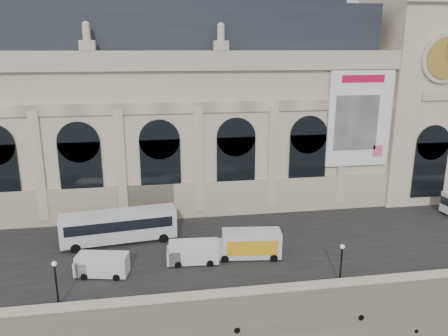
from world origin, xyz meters
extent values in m
cube|color=gray|center=(0.00, 35.00, 3.00)|extent=(160.00, 70.00, 6.00)
cube|color=#2D2D2D|center=(0.00, 14.00, 6.03)|extent=(160.00, 24.00, 0.06)
cube|color=gray|center=(0.00, 0.60, 6.55)|extent=(160.00, 1.20, 1.10)
cube|color=beige|center=(0.00, 0.60, 7.15)|extent=(160.00, 1.40, 0.12)
cube|color=beige|center=(-6.00, 31.00, 17.00)|extent=(68.00, 18.00, 22.00)
cube|color=beige|center=(-6.00, 21.85, 8.50)|extent=(68.60, 0.40, 5.00)
cube|color=beige|center=(-6.00, 21.70, 26.80)|extent=(69.00, 0.80, 2.40)
cube|color=beige|center=(-6.00, 21.85, 21.00)|extent=(68.00, 0.30, 1.40)
cube|color=#23262E|center=(-6.00, 31.00, 31.00)|extent=(64.00, 15.00, 6.00)
cube|color=#23262E|center=(-6.00, 31.00, 34.50)|extent=(56.00, 10.00, 1.20)
cube|color=beige|center=(-19.00, 21.75, 14.00)|extent=(1.20, 0.50, 14.00)
cube|color=black|center=(-14.00, 21.82, 12.50)|extent=(5.20, 0.25, 9.00)
cylinder|color=black|center=(-14.00, 21.82, 17.00)|extent=(5.20, 0.25, 5.20)
cube|color=beige|center=(-9.00, 21.75, 14.00)|extent=(1.20, 0.50, 14.00)
cube|color=black|center=(-4.00, 21.82, 12.50)|extent=(5.20, 0.25, 9.00)
cylinder|color=black|center=(-4.00, 21.82, 17.00)|extent=(5.20, 0.25, 5.20)
cube|color=beige|center=(1.00, 21.75, 14.00)|extent=(1.20, 0.50, 14.00)
cube|color=black|center=(6.00, 21.82, 12.50)|extent=(5.20, 0.25, 9.00)
cylinder|color=black|center=(6.00, 21.82, 17.00)|extent=(5.20, 0.25, 5.20)
cube|color=beige|center=(11.00, 21.75, 14.00)|extent=(1.20, 0.50, 14.00)
cube|color=black|center=(16.00, 21.82, 12.50)|extent=(5.20, 0.25, 9.00)
cylinder|color=black|center=(16.00, 21.82, 17.00)|extent=(5.20, 0.25, 5.20)
cube|color=beige|center=(21.00, 21.75, 14.00)|extent=(1.20, 0.50, 14.00)
cube|color=white|center=(23.00, 21.55, 19.00)|extent=(9.00, 0.35, 13.00)
cube|color=red|center=(23.00, 21.35, 24.40)|extent=(6.00, 0.06, 1.00)
cube|color=gray|center=(22.50, 21.35, 18.50)|extent=(6.20, 0.06, 7.50)
cube|color=#EC538D|center=(26.00, 21.35, 14.50)|extent=(1.40, 0.06, 1.60)
cube|color=beige|center=(34.00, 28.00, 21.00)|extent=(12.00, 14.00, 30.00)
cylinder|color=beige|center=(34.00, 20.75, 27.00)|extent=(6.60, 0.50, 6.60)
cylinder|color=black|center=(34.00, 20.45, 27.00)|extent=(5.40, 0.15, 5.40)
cylinder|color=gold|center=(34.00, 20.38, 27.00)|extent=(5.50, 0.06, 5.50)
cube|color=gold|center=(34.00, 20.30, 27.90)|extent=(0.14, 0.05, 2.00)
cube|color=black|center=(34.00, 20.85, 11.50)|extent=(5.00, 0.25, 8.00)
cube|color=silver|center=(-9.16, 15.32, 8.20)|extent=(13.46, 4.34, 3.42)
cube|color=black|center=(-15.75, 14.51, 8.53)|extent=(0.39, 2.53, 1.32)
cube|color=black|center=(-8.99, 13.91, 8.64)|extent=(12.04, 1.56, 1.21)
cube|color=black|center=(-9.34, 16.72, 8.64)|extent=(12.04, 1.56, 1.21)
cylinder|color=black|center=(-13.92, 13.35, 6.55)|extent=(1.13, 0.46, 1.10)
cylinder|color=black|center=(-14.25, 16.08, 6.55)|extent=(1.13, 0.46, 1.10)
cylinder|color=black|center=(-4.07, 14.55, 6.55)|extent=(1.13, 0.46, 1.10)
cylinder|color=black|center=(-4.41, 17.29, 6.55)|extent=(1.13, 0.46, 1.10)
cube|color=black|center=(34.28, 16.85, 8.11)|extent=(0.29, 2.10, 1.10)
cylinder|color=black|center=(35.55, 18.13, 6.46)|extent=(0.94, 0.36, 0.92)
cube|color=silver|center=(-10.34, 7.67, 7.27)|extent=(5.36, 2.98, 2.16)
cube|color=silver|center=(-12.32, 8.09, 6.94)|extent=(1.80, 2.22, 1.50)
cube|color=black|center=(-12.84, 8.21, 7.45)|extent=(0.41, 1.66, 0.75)
cylinder|color=black|center=(-12.13, 7.05, 6.36)|extent=(0.75, 0.38, 0.71)
cylinder|color=black|center=(-11.72, 8.97, 6.36)|extent=(0.75, 0.38, 0.71)
cylinder|color=black|center=(-8.97, 6.37, 6.36)|extent=(0.75, 0.38, 0.71)
cylinder|color=black|center=(-8.55, 8.29, 6.36)|extent=(0.75, 0.38, 0.71)
cube|color=silver|center=(-1.01, 8.90, 7.32)|extent=(5.39, 2.39, 2.24)
cube|color=silver|center=(-3.11, 9.04, 6.97)|extent=(1.61, 2.14, 1.56)
cube|color=black|center=(-3.66, 9.08, 7.51)|extent=(0.18, 1.75, 0.78)
cylinder|color=black|center=(-2.76, 7.99, 6.37)|extent=(0.76, 0.29, 0.74)
cylinder|color=black|center=(-2.63, 10.03, 6.37)|extent=(0.76, 0.29, 0.74)
cylinder|color=black|center=(0.60, 7.77, 6.37)|extent=(0.76, 0.29, 0.74)
cylinder|color=black|center=(0.73, 9.81, 6.37)|extent=(0.76, 0.29, 0.74)
cube|color=silver|center=(5.37, 9.26, 7.64)|extent=(6.61, 3.19, 2.86)
cube|color=gold|center=(5.22, 8.02, 7.64)|extent=(5.48, 0.72, 1.70)
cube|color=red|center=(5.22, 8.02, 7.64)|extent=(3.16, 0.42, 0.64)
cube|color=silver|center=(1.79, 9.69, 7.01)|extent=(1.96, 2.52, 1.59)
cylinder|color=black|center=(2.27, 8.41, 6.42)|extent=(0.88, 0.40, 0.85)
cylinder|color=black|center=(2.57, 10.83, 6.42)|extent=(0.88, 0.40, 0.85)
cylinder|color=black|center=(7.53, 7.77, 6.42)|extent=(0.88, 0.40, 0.85)
cylinder|color=black|center=(7.83, 10.19, 6.42)|extent=(0.88, 0.40, 0.85)
cylinder|color=black|center=(-13.73, 2.67, 6.21)|extent=(0.45, 0.45, 0.41)
cylinder|color=black|center=(-13.73, 2.67, 8.05)|extent=(0.16, 0.16, 4.10)
sphere|color=beige|center=(-13.73, 2.67, 10.21)|extent=(0.45, 0.45, 0.45)
cylinder|color=black|center=(12.59, 2.14, 6.20)|extent=(0.43, 0.43, 0.39)
cylinder|color=black|center=(12.59, 2.14, 7.97)|extent=(0.16, 0.16, 3.95)
sphere|color=beige|center=(12.59, 2.14, 10.05)|extent=(0.43, 0.43, 0.43)
camera|label=1|loc=(-4.70, -33.58, 28.28)|focal=35.00mm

